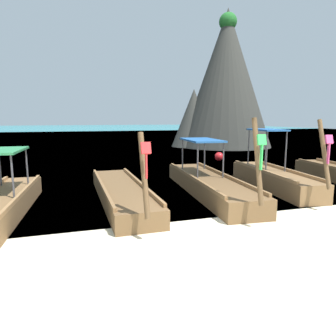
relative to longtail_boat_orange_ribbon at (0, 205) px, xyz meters
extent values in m
plane|color=beige|center=(4.63, -3.36, -0.33)|extent=(120.00, 120.00, 0.00)
plane|color=teal|center=(4.63, 58.39, -0.33)|extent=(120.00, 120.00, 0.00)
cube|color=brown|center=(0.00, 0.01, -0.06)|extent=(1.46, 5.73, 0.53)
cube|color=#9F7246|center=(0.50, -0.03, 0.25)|extent=(0.44, 5.21, 0.10)
cylinder|color=#4C4C51|center=(0.37, -0.16, 0.76)|extent=(0.05, 0.05, 1.11)
cylinder|color=#4C4C51|center=(-0.27, 1.59, 0.76)|extent=(0.05, 0.05, 1.11)
cylinder|color=#4C4C51|center=(0.48, 1.54, 0.76)|extent=(0.05, 0.05, 1.11)
cube|color=#2D844C|center=(0.05, 0.71, 1.34)|extent=(1.04, 1.96, 0.06)
cube|color=brown|center=(3.22, 0.75, -0.09)|extent=(1.32, 5.90, 0.48)
cube|color=brown|center=(2.64, 0.74, 0.20)|extent=(0.15, 5.42, 0.10)
cube|color=brown|center=(3.81, 0.75, 0.20)|extent=(0.15, 5.42, 0.10)
cylinder|color=brown|center=(3.26, -2.33, 1.03)|extent=(0.13, 0.68, 1.79)
cube|color=red|center=(3.26, -2.52, 1.62)|extent=(0.20, 0.13, 0.25)
cube|color=red|center=(3.26, -2.54, 1.24)|extent=(0.03, 0.08, 0.51)
cube|color=brown|center=(6.22, 0.83, -0.05)|extent=(1.78, 6.36, 0.55)
cube|color=brown|center=(5.61, 0.88, 0.27)|extent=(0.53, 5.76, 0.10)
cube|color=brown|center=(6.82, 0.79, 0.27)|extent=(0.53, 5.76, 0.10)
cylinder|color=brown|center=(5.96, -2.40, 1.22)|extent=(0.17, 0.64, 2.03)
cube|color=green|center=(5.95, -2.53, 1.73)|extent=(0.21, 0.13, 0.25)
cube|color=green|center=(5.95, -2.55, 1.32)|extent=(0.04, 0.08, 0.57)
cylinder|color=#4C4C51|center=(5.76, 0.71, 0.82)|extent=(0.05, 0.05, 1.19)
cylinder|color=#4C4C51|center=(6.65, 0.64, 0.82)|extent=(0.05, 0.05, 1.19)
cylinder|color=#4C4C51|center=(5.90, 2.59, 0.82)|extent=(0.05, 0.05, 1.19)
cylinder|color=#4C4C51|center=(6.80, 2.52, 0.82)|extent=(0.05, 0.05, 1.19)
cube|color=#235BA3|center=(6.28, 1.61, 1.44)|extent=(1.26, 2.16, 0.06)
cube|color=brown|center=(8.86, 0.92, -0.02)|extent=(1.70, 5.14, 0.62)
cube|color=#9F7246|center=(8.37, 0.98, 0.34)|extent=(0.66, 4.61, 0.10)
cube|color=#9F7246|center=(9.36, 0.86, 0.34)|extent=(0.66, 4.61, 0.10)
cylinder|color=brown|center=(8.52, -1.74, 1.23)|extent=(0.21, 0.76, 1.92)
cube|color=#F24C8C|center=(8.51, -1.88, 1.65)|extent=(0.22, 0.16, 0.25)
cube|color=#F24C8C|center=(8.50, -1.90, 1.25)|extent=(0.04, 0.08, 0.55)
cylinder|color=#4C4C51|center=(8.48, 0.84, 1.02)|extent=(0.06, 0.06, 1.46)
cylinder|color=#4C4C51|center=(9.22, 0.75, 1.02)|extent=(0.06, 0.06, 1.46)
cylinder|color=#4C4C51|center=(8.67, 2.35, 1.02)|extent=(0.06, 0.06, 1.46)
cylinder|color=#4C4C51|center=(9.41, 2.25, 1.02)|extent=(0.06, 0.06, 1.46)
cube|color=#235BA3|center=(8.94, 1.55, 1.78)|extent=(1.12, 1.81, 0.06)
cone|color=#383833|center=(15.22, 16.96, 5.68)|extent=(8.25, 8.25, 12.03)
cone|color=#3D3D38|center=(12.47, 17.78, 2.26)|extent=(4.01, 4.01, 5.17)
sphere|color=#236B28|center=(15.22, 16.96, 10.53)|extent=(1.55, 1.55, 1.55)
sphere|color=red|center=(10.19, 7.97, -0.05)|extent=(0.55, 0.55, 0.55)
camera|label=1|loc=(1.87, -8.55, 2.20)|focal=32.80mm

